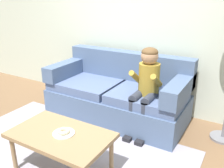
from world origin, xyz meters
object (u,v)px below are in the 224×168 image
Objects in this scene: couch at (118,95)px; coffee_table at (61,137)px; person_child at (146,83)px; donut at (64,131)px.

coffee_table is at bearing -85.69° from couch.
person_child reaches higher than couch.
couch is 16.17× the size of donut.
person_child is (0.40, 1.13, 0.28)m from coffee_table.
person_child is at bearing -21.94° from couch.
coffee_table is at bearing -167.98° from donut.
couch reaches higher than coffee_table.
donut is at bearing -108.19° from person_child.
donut is (0.14, -1.32, 0.13)m from couch.
person_child is (0.50, -0.20, 0.34)m from couch.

